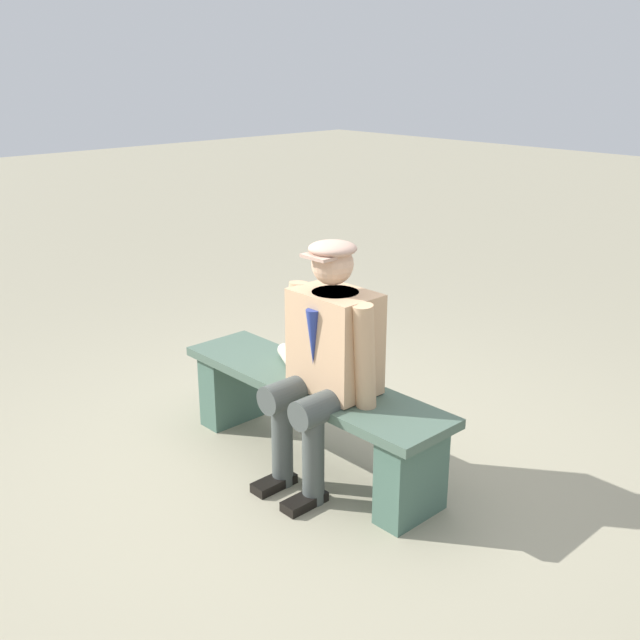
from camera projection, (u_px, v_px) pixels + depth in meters
The scene contains 4 objects.
ground_plane at pixel (311, 462), 4.15m from camera, with size 30.00×30.00×0.00m, color gray.
bench at pixel (311, 409), 4.04m from camera, with size 1.69×0.43×0.49m.
seated_man at pixel (326, 354), 3.76m from camera, with size 0.59×0.58×1.27m.
rolled_magazine at pixel (288, 356), 4.19m from camera, with size 0.08×0.08×0.22m, color beige.
Camera 1 is at (-2.71, 2.48, 2.09)m, focal length 42.38 mm.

